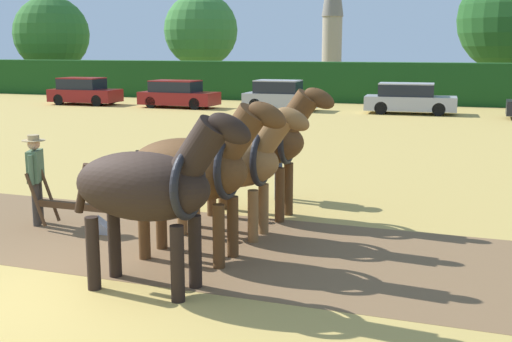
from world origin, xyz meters
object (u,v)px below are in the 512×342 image
draft_horse_trail_left (228,161)px  draft_horse_trail_right (256,141)px  plow (80,214)px  draft_horse_lead_left (150,186)px  farmer_beside_team (279,151)px  draft_horse_lead_right (195,169)px  tree_far_left (51,34)px  parked_car_left (178,95)px  parked_car_center (409,99)px  tree_left (201,30)px  tree_center_left (512,19)px  parked_car_far_left (84,92)px  farmer_at_plow (36,173)px  parked_car_center_left (280,96)px  church_spire (333,6)px

draft_horse_trail_left → draft_horse_trail_right: 1.38m
plow → draft_horse_lead_left: bearing=-38.8°
farmer_beside_team → draft_horse_lead_right: bearing=-101.4°
tree_far_left → parked_car_left: 20.89m
parked_car_center → tree_left: bearing=140.3°
tree_center_left → plow: tree_center_left is taller
tree_center_left → parked_car_left: (-17.25, -14.05, -4.36)m
parked_car_far_left → parked_car_left: parked_car_far_left is taller
tree_far_left → tree_left: same height
draft_horse_trail_left → tree_center_left: bearing=81.5°
parked_car_far_left → parked_car_left: bearing=-1.8°
tree_left → draft_horse_trail_left: size_ratio=2.71×
farmer_at_plow → draft_horse_trail_right: bearing=5.1°
draft_horse_lead_left → draft_horse_trail_left: size_ratio=0.98×
draft_horse_lead_right → parked_car_far_left: bearing=127.6°
parked_car_far_left → parked_car_center_left: (11.82, 0.44, 0.01)m
parked_car_center → parked_car_far_left: bearing=178.7°
plow → parked_car_center_left: parked_car_center_left is taller
tree_center_left → draft_horse_trail_right: (-5.33, -34.57, -3.61)m
draft_horse_lead_right → farmer_beside_team: bearing=90.2°
farmer_beside_team → parked_car_center: size_ratio=0.39×
draft_horse_trail_left → farmer_at_plow: draft_horse_trail_left is taller
tree_left → parked_car_left: (4.43, -12.88, -3.83)m
draft_horse_trail_left → parked_car_center_left: size_ratio=0.69×
farmer_beside_team → parked_car_center: bearing=77.0°
parked_car_left → draft_horse_lead_left: bearing=-63.3°
tree_far_left → draft_horse_trail_left: size_ratio=2.71×
farmer_at_plow → parked_car_left: 23.97m
tree_left → plow: 38.28m
tree_left → farmer_at_plow: 37.75m
draft_horse_trail_right → parked_car_center_left: (-6.14, 20.91, -0.72)m
farmer_beside_team → parked_car_left: farmer_beside_team is taller
tree_left → draft_horse_trail_right: bearing=-63.9°
draft_horse_trail_left → farmer_beside_team: bearing=90.1°
tree_left → draft_horse_trail_left: 38.55m
church_spire → parked_car_center_left: church_spire is taller
draft_horse_lead_left → parked_car_center: bearing=88.9°
draft_horse_trail_left → plow: size_ratio=1.62×
draft_horse_lead_right → draft_horse_trail_left: size_ratio=0.99×
church_spire → draft_horse_lead_left: bearing=-79.2°
tree_left → plow: (13.78, -35.46, -4.23)m
tree_far_left → tree_left: 12.57m
tree_far_left → draft_horse_trail_right: size_ratio=2.57×
tree_left → farmer_at_plow: size_ratio=4.38×
parked_car_far_left → parked_car_center: 18.44m
draft_horse_lead_left → parked_car_left: draft_horse_lead_left is taller
draft_horse_lead_left → farmer_beside_team: 5.61m
draft_horse_trail_left → parked_car_left: draft_horse_trail_left is taller
tree_far_left → tree_center_left: size_ratio=0.85×
tree_center_left → farmer_beside_team: 33.76m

